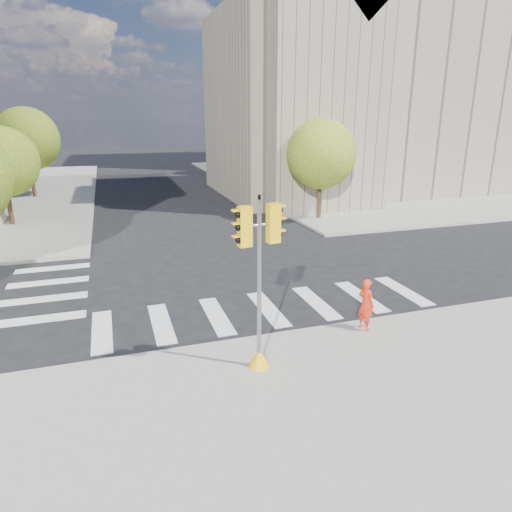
{
  "coord_description": "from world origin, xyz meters",
  "views": [
    {
      "loc": [
        -4.91,
        -15.49,
        6.36
      ],
      "look_at": [
        -0.69,
        -2.49,
        2.1
      ],
      "focal_mm": 32.0,
      "sensor_mm": 36.0,
      "label": 1
    }
  ],
  "objects": [
    {
      "name": "photographer",
      "position": [
        2.07,
        -4.6,
        0.95
      ],
      "size": [
        0.51,
        0.66,
        1.6
      ],
      "primitive_type": "imported",
      "rotation": [
        0.0,
        0.0,
        1.8
      ],
      "color": "red",
      "rests_on": "sidewalk_near"
    },
    {
      "name": "office_tower",
      "position": [
        22.0,
        42.0,
        15.0
      ],
      "size": [
        20.0,
        18.0,
        30.0
      ],
      "primitive_type": "cube",
      "color": "#9EA0A3",
      "rests_on": "ground"
    },
    {
      "name": "sidewalk_far_right",
      "position": [
        20.0,
        26.0,
        0.07
      ],
      "size": [
        28.0,
        40.0,
        0.15
      ],
      "primitive_type": "cube",
      "color": "gray",
      "rests_on": "ground"
    },
    {
      "name": "ground",
      "position": [
        0.0,
        0.0,
        0.0
      ],
      "size": [
        160.0,
        160.0,
        0.0
      ],
      "primitive_type": "plane",
      "color": "black",
      "rests_on": "ground"
    },
    {
      "name": "traffic_signal",
      "position": [
        -1.64,
        -5.66,
        2.03
      ],
      "size": [
        1.08,
        0.56,
        4.45
      ],
      "rotation": [
        0.0,
        0.0,
        0.17
      ],
      "color": "yellow",
      "rests_on": "sidewalk_near"
    },
    {
      "name": "tree_lw_mid",
      "position": [
        -10.5,
        14.0,
        3.76
      ],
      "size": [
        4.0,
        4.0,
        5.77
      ],
      "color": "#382616",
      "rests_on": "ground"
    },
    {
      "name": "lamp_near",
      "position": [
        8.0,
        14.0,
        4.58
      ],
      "size": [
        0.35,
        0.18,
        8.11
      ],
      "color": "black",
      "rests_on": "sidewalk_far_right"
    },
    {
      "name": "tree_lw_far",
      "position": [
        -10.5,
        24.0,
        4.54
      ],
      "size": [
        4.8,
        4.8,
        6.95
      ],
      "color": "#382616",
      "rests_on": "ground"
    },
    {
      "name": "lamp_far",
      "position": [
        8.0,
        28.0,
        4.58
      ],
      "size": [
        0.35,
        0.18,
        8.11
      ],
      "color": "black",
      "rests_on": "sidewalk_far_right"
    },
    {
      "name": "tree_re_mid",
      "position": [
        7.5,
        22.0,
        4.35
      ],
      "size": [
        4.6,
        4.6,
        6.66
      ],
      "color": "#382616",
      "rests_on": "ground"
    },
    {
      "name": "tree_re_near",
      "position": [
        7.5,
        10.0,
        4.05
      ],
      "size": [
        4.2,
        4.2,
        6.16
      ],
      "color": "#382616",
      "rests_on": "ground"
    },
    {
      "name": "tree_re_far",
      "position": [
        7.5,
        34.0,
        3.87
      ],
      "size": [
        4.0,
        4.0,
        5.88
      ],
      "color": "#382616",
      "rests_on": "ground"
    },
    {
      "name": "civic_building",
      "position": [
        15.59,
        19.12,
        7.26
      ],
      "size": [
        26.0,
        16.0,
        19.39
      ],
      "color": "gray",
      "rests_on": "ground"
    }
  ]
}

